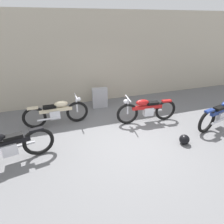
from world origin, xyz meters
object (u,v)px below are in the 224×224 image
object	(u,v)px
helmet	(184,139)
motorcycle_blue	(221,113)
motorcycle_cream	(57,112)
stone_marker	(100,98)
motorcycle_black	(6,147)
motorcycle_red	(146,110)

from	to	relation	value
helmet	motorcycle_blue	bearing A→B (deg)	15.66
helmet	motorcycle_cream	world-z (taller)	motorcycle_cream
motorcycle_blue	helmet	bearing A→B (deg)	-177.54
stone_marker	helmet	world-z (taller)	stone_marker
stone_marker	motorcycle_black	size ratio (longest dim) A/B	0.37
stone_marker	motorcycle_red	bearing A→B (deg)	-54.52
motorcycle_red	stone_marker	bearing A→B (deg)	-48.61
motorcycle_red	motorcycle_blue	world-z (taller)	motorcycle_blue
stone_marker	helmet	xyz separation A→B (m)	(1.61, -3.17, -0.26)
stone_marker	motorcycle_blue	xyz separation A→B (m)	(3.33, -2.69, 0.07)
motorcycle_black	motorcycle_red	bearing A→B (deg)	-179.39
motorcycle_cream	motorcycle_blue	world-z (taller)	motorcycle_blue
helmet	motorcycle_blue	world-z (taller)	motorcycle_blue
stone_marker	motorcycle_black	distance (m)	3.89
motorcycle_red	motorcycle_black	distance (m)	4.23
motorcycle_cream	motorcycle_blue	size ratio (longest dim) A/B	0.98
stone_marker	motorcycle_black	bearing A→B (deg)	-139.62
motorcycle_blue	stone_marker	bearing A→B (deg)	127.90
helmet	motorcycle_black	distance (m)	4.63
stone_marker	motorcycle_cream	world-z (taller)	motorcycle_cream
helmet	motorcycle_red	bearing A→B (deg)	105.86
stone_marker	motorcycle_blue	size ratio (longest dim) A/B	0.38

